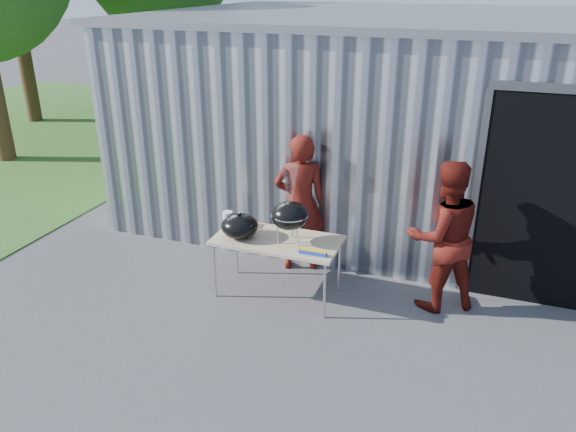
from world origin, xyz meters
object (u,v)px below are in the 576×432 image
at_px(folding_table, 277,242).
at_px(person_bystander, 443,236).
at_px(kettle_grill, 290,209).
at_px(person_cook, 300,203).

height_order(folding_table, person_bystander, person_bystander).
height_order(folding_table, kettle_grill, kettle_grill).
xyz_separation_m(folding_table, person_bystander, (1.86, 0.42, 0.19)).
bearing_deg(person_cook, kettle_grill, 79.25).
xyz_separation_m(kettle_grill, person_cook, (-0.14, 0.80, -0.25)).
height_order(kettle_grill, person_bystander, person_bystander).
distance_m(folding_table, kettle_grill, 0.49).
relative_size(folding_table, kettle_grill, 1.60).
height_order(person_cook, person_bystander, person_cook).
relative_size(folding_table, person_cook, 0.82).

